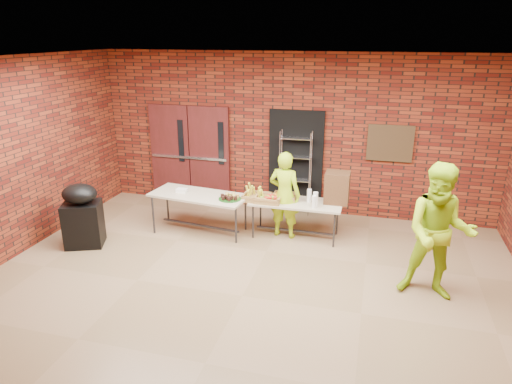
# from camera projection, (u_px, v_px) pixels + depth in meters

# --- Properties ---
(room) EXTENTS (8.08, 7.08, 3.28)m
(room) POSITION_uv_depth(u_px,v_px,m) (241.00, 189.00, 5.93)
(room) COLOR olive
(room) RESTS_ON ground
(double_doors) EXTENTS (1.78, 0.12, 2.10)m
(double_doors) POSITION_uv_depth(u_px,v_px,m) (190.00, 154.00, 9.79)
(double_doors) COLOR #4E1617
(double_doors) RESTS_ON room
(dark_doorway) EXTENTS (1.10, 0.06, 2.10)m
(dark_doorway) POSITION_uv_depth(u_px,v_px,m) (296.00, 162.00, 9.24)
(dark_doorway) COLOR black
(dark_doorway) RESTS_ON room
(bronze_plaque) EXTENTS (0.85, 0.04, 0.70)m
(bronze_plaque) POSITION_uv_depth(u_px,v_px,m) (390.00, 143.00, 8.62)
(bronze_plaque) COLOR #3E2A18
(bronze_plaque) RESTS_ON room
(wire_rack) EXTENTS (0.63, 0.23, 1.71)m
(wire_rack) POSITION_uv_depth(u_px,v_px,m) (295.00, 173.00, 9.17)
(wire_rack) COLOR silver
(wire_rack) RESTS_ON room
(table_left) EXTENTS (1.87, 0.97, 0.74)m
(table_left) POSITION_uv_depth(u_px,v_px,m) (199.00, 197.00, 8.34)
(table_left) COLOR #B9AB8D
(table_left) RESTS_ON room
(table_right) EXTENTS (1.63, 0.69, 0.67)m
(table_right) POSITION_uv_depth(u_px,v_px,m) (296.00, 205.00, 8.16)
(table_right) COLOR #B9AB8D
(table_right) RESTS_ON room
(basket_bananas) EXTENTS (0.48, 0.38, 0.15)m
(basket_bananas) POSITION_uv_depth(u_px,v_px,m) (257.00, 197.00, 8.19)
(basket_bananas) COLOR #AD8246
(basket_bananas) RESTS_ON table_right
(basket_oranges) EXTENTS (0.42, 0.33, 0.13)m
(basket_oranges) POSITION_uv_depth(u_px,v_px,m) (285.00, 196.00, 8.25)
(basket_oranges) COLOR #AD8246
(basket_oranges) RESTS_ON table_right
(basket_apples) EXTENTS (0.45, 0.35, 0.14)m
(basket_apples) POSITION_uv_depth(u_px,v_px,m) (268.00, 199.00, 8.11)
(basket_apples) COLOR #AD8246
(basket_apples) RESTS_ON table_right
(muffin_tray) EXTENTS (0.40, 0.40, 0.10)m
(muffin_tray) POSITION_uv_depth(u_px,v_px,m) (230.00, 197.00, 8.06)
(muffin_tray) COLOR #154612
(muffin_tray) RESTS_ON table_left
(napkin_box) EXTENTS (0.20, 0.13, 0.07)m
(napkin_box) POSITION_uv_depth(u_px,v_px,m) (182.00, 190.00, 8.43)
(napkin_box) COLOR white
(napkin_box) RESTS_ON table_left
(coffee_dispenser) EXTENTS (0.42, 0.38, 0.56)m
(coffee_dispenser) POSITION_uv_depth(u_px,v_px,m) (337.00, 188.00, 8.03)
(coffee_dispenser) COLOR #4E331A
(coffee_dispenser) RESTS_ON table_right
(cup_stack_front) EXTENTS (0.09, 0.09, 0.26)m
(cup_stack_front) POSITION_uv_depth(u_px,v_px,m) (315.00, 199.00, 7.89)
(cup_stack_front) COLOR white
(cup_stack_front) RESTS_ON table_right
(cup_stack_mid) EXTENTS (0.07, 0.07, 0.22)m
(cup_stack_mid) POSITION_uv_depth(u_px,v_px,m) (314.00, 202.00, 7.83)
(cup_stack_mid) COLOR white
(cup_stack_mid) RESTS_ON table_right
(cup_stack_back) EXTENTS (0.08, 0.08, 0.25)m
(cup_stack_back) POSITION_uv_depth(u_px,v_px,m) (309.00, 196.00, 8.08)
(cup_stack_back) COLOR white
(cup_stack_back) RESTS_ON table_right
(covered_grill) EXTENTS (0.76, 0.70, 1.12)m
(covered_grill) POSITION_uv_depth(u_px,v_px,m) (82.00, 215.00, 7.84)
(covered_grill) COLOR black
(covered_grill) RESTS_ON room
(volunteer_woman) EXTENTS (0.63, 0.46, 1.59)m
(volunteer_woman) POSITION_uv_depth(u_px,v_px,m) (285.00, 195.00, 8.12)
(volunteer_woman) COLOR #A6D417
(volunteer_woman) RESTS_ON room
(volunteer_man) EXTENTS (1.00, 0.81, 1.94)m
(volunteer_man) POSITION_uv_depth(u_px,v_px,m) (439.00, 233.00, 6.16)
(volunteer_man) COLOR #A6D417
(volunteer_man) RESTS_ON room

